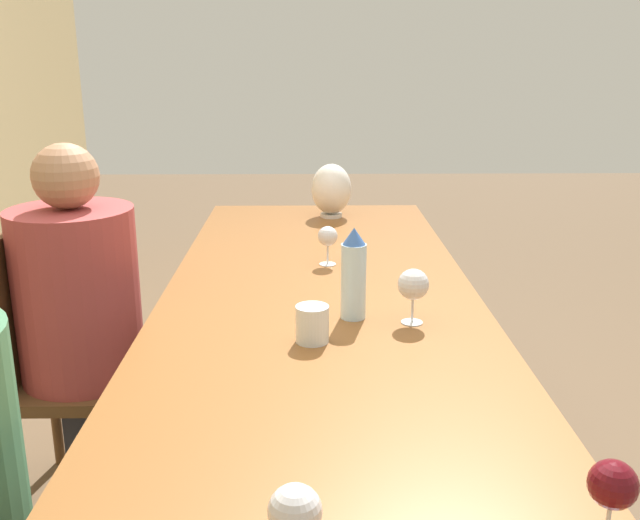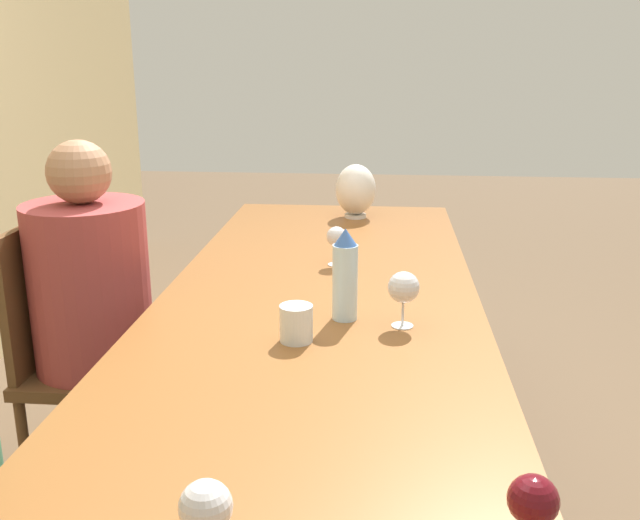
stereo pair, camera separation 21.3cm
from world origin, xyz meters
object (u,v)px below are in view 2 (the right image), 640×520
object	(u,v)px
wine_glass_1	(404,288)
wine_glass_3	(533,503)
water_bottle	(345,276)
water_tumbler	(296,323)
wine_glass_2	(336,237)
person_far	(97,313)
vase	(356,190)
wine_glass_4	(206,509)
chair_far	(75,351)

from	to	relation	value
wine_glass_1	wine_glass_3	xyz separation A→B (m)	(-0.91, -0.15, 0.00)
water_bottle	water_tumbler	size ratio (longest dim) A/B	2.69
wine_glass_1	wine_glass_2	distance (m)	0.59
person_far	water_bottle	bearing A→B (deg)	-111.84
water_bottle	person_far	distance (m)	0.95
water_bottle	wine_glass_3	bearing A→B (deg)	-162.00
vase	person_far	distance (m)	1.25
wine_glass_3	wine_glass_4	size ratio (longest dim) A/B	1.13
water_bottle	wine_glass_2	distance (m)	0.51
water_tumbler	vase	bearing A→B (deg)	-3.70
wine_glass_3	wine_glass_4	bearing A→B (deg)	93.46
vase	wine_glass_4	xyz separation A→B (m)	(-2.22, 0.12, -0.03)
water_bottle	chair_far	world-z (taller)	water_bottle
vase	wine_glass_4	distance (m)	2.22
water_bottle	water_tumbler	bearing A→B (deg)	146.00
wine_glass_1	vase	bearing A→B (deg)	7.90
vase	wine_glass_3	xyz separation A→B (m)	(-2.19, -0.33, -0.01)
water_bottle	wine_glass_2	xyz separation A→B (m)	(0.50, 0.06, -0.03)
chair_far	person_far	distance (m)	0.17
wine_glass_4	chair_far	xyz separation A→B (m)	(1.32, 0.80, -0.37)
water_bottle	wine_glass_4	size ratio (longest dim) A/B	1.95
water_tumbler	wine_glass_2	size ratio (longest dim) A/B	0.70
wine_glass_1	wine_glass_4	world-z (taller)	wine_glass_1
wine_glass_4	person_far	xyz separation A→B (m)	(1.32, 0.71, -0.23)
vase	person_far	bearing A→B (deg)	137.44
person_far	wine_glass_3	bearing A→B (deg)	-138.21
water_bottle	wine_glass_1	size ratio (longest dim) A/B	1.68
chair_far	person_far	bearing A→B (deg)	-90.00
water_tumbler	wine_glass_1	size ratio (longest dim) A/B	0.63
wine_glass_2	person_far	size ratio (longest dim) A/B	0.11
person_far	chair_far	bearing A→B (deg)	90.00
chair_far	water_bottle	bearing A→B (deg)	-109.92
wine_glass_2	wine_glass_4	xyz separation A→B (m)	(-1.49, 0.08, -0.01)
water_bottle	wine_glass_4	world-z (taller)	water_bottle
water_bottle	wine_glass_2	world-z (taller)	water_bottle
vase	water_tumbler	bearing A→B (deg)	176.30
person_far	wine_glass_1	bearing A→B (deg)	-110.89
vase	wine_glass_1	distance (m)	1.29
wine_glass_2	wine_glass_4	bearing A→B (deg)	176.78
water_bottle	wine_glass_1	distance (m)	0.16
water_tumbler	chair_far	bearing A→B (deg)	58.44
water_tumbler	vase	world-z (taller)	vase
person_far	wine_glass_4	bearing A→B (deg)	-151.88
wine_glass_1	person_far	xyz separation A→B (m)	(0.38, 1.00, -0.24)
wine_glass_3	wine_glass_2	bearing A→B (deg)	14.12
wine_glass_1	wine_glass_4	distance (m)	0.98
chair_far	wine_glass_2	bearing A→B (deg)	-79.34
wine_glass_4	chair_far	distance (m)	1.58
chair_far	person_far	world-z (taller)	person_far
water_tumbler	person_far	bearing A→B (deg)	55.42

